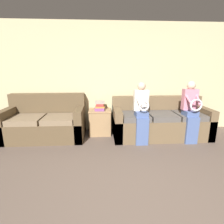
% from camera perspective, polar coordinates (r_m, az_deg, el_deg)
% --- Properties ---
extents(wall_back, '(7.27, 0.06, 2.55)m').
position_cam_1_polar(wall_back, '(4.29, 2.42, 10.88)').
color(wall_back, '#C6B789').
rests_on(wall_back, ground_plane).
extents(couch_main, '(2.11, 0.88, 0.87)m').
position_cam_1_polar(couch_main, '(4.13, 15.26, -3.17)').
color(couch_main, brown).
rests_on(couch_main, ground_plane).
extents(couch_side, '(1.69, 0.88, 0.95)m').
position_cam_1_polar(couch_side, '(4.16, -20.80, -3.38)').
color(couch_side, brown).
rests_on(couch_side, ground_plane).
extents(child_left_seated, '(0.30, 0.37, 1.25)m').
position_cam_1_polar(child_left_seated, '(3.57, 9.63, 0.48)').
color(child_left_seated, '#475B8E').
rests_on(child_left_seated, ground_plane).
extents(child_right_seated, '(0.30, 0.38, 1.27)m').
position_cam_1_polar(child_right_seated, '(3.93, 24.35, 0.83)').
color(child_right_seated, '#475B8E').
rests_on(child_right_seated, ground_plane).
extents(side_shelf, '(0.51, 0.51, 0.57)m').
position_cam_1_polar(side_shelf, '(4.14, -3.93, -3.07)').
color(side_shelf, '#9E7A51').
rests_on(side_shelf, ground_plane).
extents(book_stack, '(0.23, 0.31, 0.21)m').
position_cam_1_polar(book_stack, '(4.05, -4.03, 2.02)').
color(book_stack, '#7A4284').
rests_on(book_stack, side_shelf).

